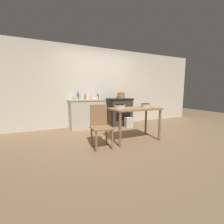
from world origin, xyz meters
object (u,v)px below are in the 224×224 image
(work_table, at_px, (135,113))
(cup_far_right, at_px, (77,98))
(mixing_bowl_large, at_px, (145,105))
(flour_sack, at_px, (129,122))
(bottle_center, at_px, (91,97))
(bottle_center_left, at_px, (82,97))
(stock_pot, at_px, (121,95))
(bottle_far_left, at_px, (98,97))
(bottle_mid_left, at_px, (85,97))
(stove, at_px, (119,112))
(mixing_bowl_small, at_px, (120,106))
(chair, at_px, (100,125))
(cup_mid_right, at_px, (74,98))
(bottle_left, at_px, (78,96))
(cup_center_right, at_px, (97,98))
(cup_right, at_px, (91,98))

(work_table, relative_size, cup_far_right, 11.88)
(mixing_bowl_large, xyz_separation_m, cup_far_right, (-1.31, 1.54, 0.12))
(flour_sack, distance_m, bottle_center, 1.48)
(bottle_center_left, bearing_deg, stock_pot, -4.25)
(bottle_far_left, relative_size, bottle_mid_left, 0.88)
(mixing_bowl_large, xyz_separation_m, bottle_center, (-0.81, 1.79, 0.16))
(stove, bearing_deg, mixing_bowl_small, -117.18)
(stove, bearing_deg, cup_far_right, -177.22)
(bottle_center, bearing_deg, flour_sack, -32.67)
(work_table, bearing_deg, chair, -174.68)
(stock_pot, bearing_deg, stove, -146.22)
(bottle_center, xyz_separation_m, cup_far_right, (-0.50, -0.26, -0.04))
(chair, distance_m, cup_far_right, 1.70)
(bottle_mid_left, relative_size, cup_mid_right, 1.99)
(bottle_mid_left, xyz_separation_m, bottle_center, (0.20, 0.07, 0.01))
(stock_pot, distance_m, bottle_mid_left, 1.25)
(cup_far_right, bearing_deg, bottle_far_left, 12.54)
(stove, height_order, bottle_left, bottle_left)
(stove, bearing_deg, bottle_center_left, 172.50)
(work_table, relative_size, stock_pot, 4.24)
(chair, bearing_deg, flour_sack, 42.72)
(work_table, distance_m, cup_far_right, 1.87)
(bottle_far_left, height_order, cup_center_right, bottle_far_left)
(work_table, distance_m, bottle_center, 1.90)
(bottle_far_left, distance_m, bottle_center_left, 0.52)
(mixing_bowl_large, height_order, bottle_far_left, bottle_far_left)
(cup_mid_right, bearing_deg, cup_center_right, 3.61)
(cup_center_right, relative_size, cup_mid_right, 0.98)
(bottle_center, bearing_deg, bottle_far_left, -25.93)
(stove, relative_size, bottle_center_left, 4.96)
(bottle_far_left, bearing_deg, chair, -107.73)
(chair, relative_size, bottle_left, 3.44)
(cup_right, bearing_deg, bottle_mid_left, 116.02)
(flour_sack, xyz_separation_m, bottle_center, (-1.04, 0.66, 0.82))
(stove, height_order, cup_center_right, cup_center_right)
(cup_center_right, bearing_deg, cup_far_right, 179.56)
(work_table, height_order, flour_sack, work_table)
(bottle_center_left, xyz_separation_m, cup_mid_right, (-0.29, -0.29, -0.02))
(work_table, height_order, bottle_left, bottle_left)
(stove, distance_m, work_table, 1.68)
(stove, bearing_deg, bottle_left, 170.74)
(cup_far_right, bearing_deg, mixing_bowl_small, -64.47)
(stock_pot, height_order, cup_far_right, stock_pot)
(stove, bearing_deg, flour_sack, -79.48)
(chair, xyz_separation_m, mixing_bowl_small, (0.54, 0.20, 0.35))
(chair, xyz_separation_m, bottle_mid_left, (0.16, 1.81, 0.51))
(cup_center_right, bearing_deg, bottle_center_left, 150.75)
(stove, height_order, chair, stove)
(flour_sack, xyz_separation_m, cup_mid_right, (-1.63, 0.36, 0.78))
(flour_sack, relative_size, bottle_center, 1.40)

